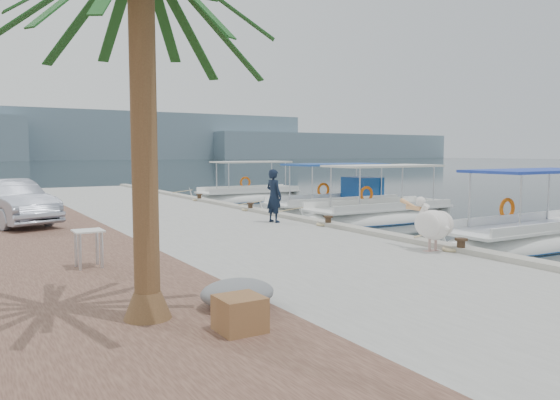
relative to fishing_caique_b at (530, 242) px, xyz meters
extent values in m
plane|color=black|center=(-4.32, 2.01, -0.12)|extent=(400.00, 400.00, 0.00)
cube|color=gray|center=(-7.32, 7.01, 0.13)|extent=(6.00, 40.00, 0.50)
cube|color=#9A9688|center=(-4.54, 7.01, 0.44)|extent=(0.44, 40.00, 0.12)
cube|color=brown|center=(-12.32, 7.01, 0.13)|extent=(4.00, 40.00, 0.50)
cube|color=slate|center=(35.68, 212.01, 8.88)|extent=(160.00, 40.00, 18.00)
cube|color=slate|center=(135.68, 202.01, 5.38)|extent=(120.00, 40.00, 11.00)
ellipsoid|color=white|center=(-0.01, 0.00, -0.07)|extent=(7.43, 2.17, 1.30)
ellipsoid|color=navy|center=(-0.01, 0.00, -0.09)|extent=(7.47, 2.21, 0.22)
cube|color=white|center=(-0.01, 0.00, 0.43)|extent=(6.09, 1.87, 0.08)
cube|color=#2039A4|center=(0.18, 0.00, 2.07)|extent=(4.46, 2.00, 0.08)
cylinder|color=silver|center=(-1.68, -0.82, 1.23)|extent=(0.05, 0.05, 1.60)
torus|color=orange|center=(0.29, 1.03, 0.88)|extent=(0.68, 0.12, 0.68)
ellipsoid|color=white|center=(0.03, 6.62, -0.07)|extent=(7.51, 2.35, 1.30)
ellipsoid|color=navy|center=(0.03, 6.62, -0.09)|extent=(7.54, 2.40, 0.22)
cube|color=white|center=(0.03, 6.62, 0.43)|extent=(6.16, 2.02, 0.08)
cube|color=silver|center=(0.22, 6.62, 2.07)|extent=(4.50, 2.16, 0.08)
cylinder|color=silver|center=(-1.66, 5.74, 1.23)|extent=(0.05, 0.05, 1.60)
torus|color=orange|center=(0.33, 7.73, 0.88)|extent=(0.68, 0.12, 0.68)
ellipsoid|color=white|center=(-0.01, 9.62, -0.07)|extent=(7.42, 2.33, 1.30)
ellipsoid|color=navy|center=(-0.01, 9.62, -0.09)|extent=(7.46, 2.38, 0.22)
cube|color=white|center=(-0.01, 9.62, 0.43)|extent=(6.08, 2.01, 0.08)
cube|color=#1E4697|center=(0.17, 9.62, 2.07)|extent=(4.45, 2.15, 0.08)
cylinder|color=silver|center=(-1.68, 8.75, 1.23)|extent=(0.05, 0.05, 1.60)
torus|color=orange|center=(0.29, 10.73, 0.88)|extent=(0.68, 0.12, 0.68)
cube|color=navy|center=(1.66, 9.62, 0.98)|extent=(1.20, 1.63, 1.00)
ellipsoid|color=white|center=(-0.20, 17.20, -0.07)|extent=(7.04, 2.06, 1.30)
ellipsoid|color=navy|center=(-0.20, 17.20, -0.09)|extent=(7.08, 2.11, 0.22)
cube|color=white|center=(-0.20, 17.20, 0.43)|extent=(5.77, 1.78, 0.08)
cube|color=silver|center=(-0.03, 17.20, 2.07)|extent=(4.22, 1.90, 0.08)
cylinder|color=silver|center=(-1.79, 16.42, 1.23)|extent=(0.05, 0.05, 1.60)
torus|color=orange|center=(0.10, 18.18, 0.88)|extent=(0.68, 0.12, 0.68)
cylinder|color=black|center=(-4.67, -1.49, 0.53)|extent=(0.18, 0.18, 0.30)
cylinder|color=black|center=(-4.67, -1.49, 0.68)|extent=(0.28, 0.28, 0.05)
cylinder|color=black|center=(-4.67, 3.51, 0.53)|extent=(0.18, 0.18, 0.30)
cylinder|color=black|center=(-4.67, 3.51, 0.68)|extent=(0.28, 0.28, 0.05)
cylinder|color=black|center=(-4.67, 8.51, 0.53)|extent=(0.18, 0.18, 0.30)
cylinder|color=black|center=(-4.67, 8.51, 0.68)|extent=(0.28, 0.28, 0.05)
cylinder|color=black|center=(-4.67, 13.51, 0.53)|extent=(0.18, 0.18, 0.30)
cylinder|color=black|center=(-4.67, 13.51, 0.68)|extent=(0.28, 0.28, 0.05)
cylinder|color=tan|center=(-5.14, -1.00, 0.56)|extent=(0.06, 0.06, 0.37)
cylinder|color=tan|center=(-4.95, -1.01, 0.56)|extent=(0.06, 0.06, 0.37)
ellipsoid|color=white|center=(-5.05, -1.01, 0.97)|extent=(0.57, 0.90, 0.68)
cylinder|color=white|center=(-5.03, -0.69, 1.26)|extent=(0.16, 0.32, 0.36)
sphere|color=white|center=(-5.02, -0.59, 1.47)|extent=(0.22, 0.22, 0.22)
cone|color=#EAA566|center=(-5.00, -0.25, 1.36)|extent=(0.15, 0.67, 0.27)
imported|color=black|center=(-5.56, 5.23, 1.22)|extent=(0.52, 0.69, 1.69)
cylinder|color=brown|center=(-12.10, -2.62, 2.78)|extent=(0.34, 0.34, 4.82)
cone|color=brown|center=(-12.10, -2.62, 0.56)|extent=(0.64, 0.64, 0.36)
imported|color=#A7ADBE|center=(-12.85, 8.86, 1.07)|extent=(2.73, 4.47, 1.39)
cube|color=brown|center=(-11.27, -3.72, 0.60)|extent=(0.55, 0.55, 0.44)
ellipsoid|color=slate|center=(-10.82, -2.75, 0.58)|extent=(1.10, 0.90, 0.40)
cylinder|color=silver|center=(-12.28, 0.95, 0.73)|extent=(0.06, 0.06, 0.70)
cylinder|color=silver|center=(-11.88, 0.95, 0.73)|extent=(0.06, 0.06, 0.70)
cylinder|color=silver|center=(-12.28, 1.35, 0.73)|extent=(0.06, 0.06, 0.70)
cylinder|color=silver|center=(-11.88, 1.35, 0.73)|extent=(0.06, 0.06, 0.70)
cube|color=white|center=(-12.08, 1.15, 1.09)|extent=(0.55, 0.55, 0.03)
camera|label=1|loc=(-14.25, -9.67, 2.60)|focal=35.00mm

